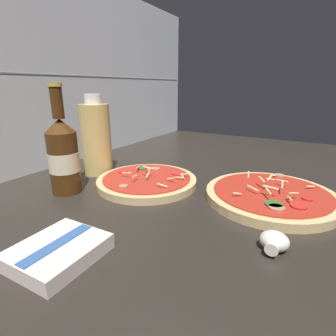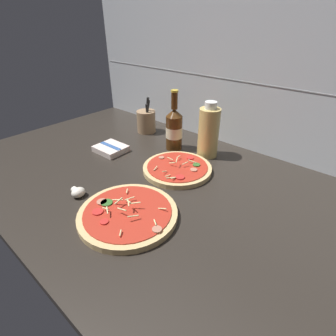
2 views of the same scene
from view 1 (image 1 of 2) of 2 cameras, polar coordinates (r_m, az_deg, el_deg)
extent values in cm
cube|color=#28231E|center=(63.16, 3.81, -6.51)|extent=(160.00, 90.00, 2.50)
cube|color=silver|center=(87.84, -24.91, 17.98)|extent=(160.00, 1.00, 60.00)
cube|color=gray|center=(87.40, -24.68, 18.02)|extent=(156.80, 0.16, 0.30)
cylinder|color=tan|center=(62.73, 21.40, -5.74)|extent=(28.33, 28.33, 1.89)
cylinder|color=#B22D1E|center=(62.33, 21.51, -4.81)|extent=(24.93, 24.93, 0.30)
cylinder|color=#B7755B|center=(72.96, 23.09, -1.52)|extent=(2.59, 2.59, 0.40)
cylinder|color=#336628|center=(55.29, 22.07, -7.33)|extent=(3.49, 3.49, 0.40)
cylinder|color=red|center=(60.79, 28.14, -5.91)|extent=(2.28, 2.28, 0.40)
cylinder|color=red|center=(56.50, 26.55, -7.39)|extent=(3.04, 3.04, 0.40)
cylinder|color=#B7755B|center=(53.97, 22.55, -8.00)|extent=(3.03, 3.03, 0.40)
cylinder|color=beige|center=(57.69, 20.90, -4.57)|extent=(2.95, 2.02, 0.76)
cylinder|color=beige|center=(61.52, 21.28, -1.96)|extent=(2.46, 0.90, 1.09)
cylinder|color=beige|center=(69.82, 17.09, -1.44)|extent=(2.72, 0.94, 1.22)
cylinder|color=beige|center=(59.74, 17.96, -4.20)|extent=(1.69, 2.83, 0.66)
cylinder|color=beige|center=(62.75, 19.86, -2.44)|extent=(2.59, 2.22, 0.89)
cylinder|color=beige|center=(67.05, 28.56, -3.54)|extent=(1.52, 1.73, 0.61)
cylinder|color=beige|center=(58.65, 25.71, -4.97)|extent=(2.42, 1.72, 0.86)
cylinder|color=beige|center=(61.59, 23.64, -3.29)|extent=(3.23, 0.80, 0.92)
cylinder|color=beige|center=(57.53, 24.92, -5.92)|extent=(2.04, 1.23, 0.56)
cylinder|color=beige|center=(58.41, 21.47, -3.98)|extent=(0.67, 3.13, 0.70)
cylinder|color=beige|center=(61.58, 21.44, -2.28)|extent=(2.14, 1.63, 0.99)
cylinder|color=beige|center=(65.50, 23.56, -2.57)|extent=(1.75, 2.84, 0.78)
cylinder|color=beige|center=(56.83, 14.81, -5.39)|extent=(1.46, 1.68, 0.73)
cylinder|color=beige|center=(71.18, 21.85, -1.54)|extent=(2.06, 1.47, 0.38)
cylinder|color=tan|center=(67.93, -4.40, -2.81)|extent=(25.36, 25.36, 1.79)
cylinder|color=#B22D1E|center=(67.58, -4.42, -1.98)|extent=(22.31, 22.31, 0.30)
cylinder|color=#B7755B|center=(72.91, -2.67, -0.19)|extent=(2.51, 2.51, 0.40)
cylinder|color=red|center=(71.55, -9.89, -0.78)|extent=(2.74, 2.74, 0.40)
cylinder|color=red|center=(69.03, 2.02, -1.20)|extent=(3.13, 3.13, 0.40)
cylinder|color=#336628|center=(73.75, -5.66, -0.05)|extent=(2.73, 2.73, 0.40)
cylinder|color=#B7755B|center=(61.16, -9.71, -3.96)|extent=(2.12, 2.12, 0.40)
cylinder|color=beige|center=(71.97, -6.54, 0.11)|extent=(3.02, 1.62, 1.17)
cylinder|color=beige|center=(66.29, 3.20, -1.82)|extent=(2.78, 2.22, 0.85)
cylinder|color=beige|center=(63.35, 0.60, -2.34)|extent=(0.52, 2.02, 0.95)
cylinder|color=beige|center=(60.00, -1.22, -3.79)|extent=(0.96, 2.48, 0.91)
cylinder|color=beige|center=(65.01, 2.50, -2.09)|extent=(0.45, 2.52, 0.81)
cylinder|color=beige|center=(63.99, -7.27, -1.80)|extent=(2.57, 0.86, 0.78)
cylinder|color=beige|center=(69.47, -4.53, -0.06)|extent=(1.26, 2.45, 0.83)
cylinder|color=beige|center=(64.95, -4.43, -1.47)|extent=(2.48, 0.91, 1.15)
cylinder|color=beige|center=(66.48, -4.16, 0.16)|extent=(1.64, 2.49, 0.96)
cylinder|color=beige|center=(67.41, 3.13, -1.47)|extent=(0.54, 3.32, 1.46)
cylinder|color=beige|center=(67.00, -8.94, -1.07)|extent=(0.84, 2.60, 0.64)
cylinder|color=#47280F|center=(65.68, -21.63, 1.05)|extent=(6.89, 6.89, 14.39)
cone|color=#47280F|center=(63.96, -22.51, 8.56)|extent=(6.89, 6.89, 3.04)
cylinder|color=#47280F|center=(63.50, -23.03, 12.92)|extent=(2.62, 2.62, 6.76)
cylinder|color=gold|center=(63.41, -23.44, 16.30)|extent=(3.01, 3.01, 0.80)
cylinder|color=beige|center=(65.61, -21.66, 1.29)|extent=(6.96, 6.96, 4.61)
cylinder|color=#D6B766|center=(77.23, -15.34, 5.97)|extent=(8.24, 8.24, 19.61)
cylinder|color=white|center=(75.92, -16.03, 14.22)|extent=(4.53, 4.53, 2.67)
cylinder|color=white|center=(43.35, 21.76, -15.66)|extent=(2.00, 2.00, 2.00)
ellipsoid|color=silver|center=(44.87, 22.13, -14.51)|extent=(3.78, 4.45, 3.11)
cube|color=beige|center=(43.32, -22.73, -16.38)|extent=(12.59, 11.06, 2.40)
cube|color=#335693|center=(42.65, -22.94, -14.94)|extent=(11.72, 2.26, 0.16)
camera|label=2|loc=(1.11, 50.05, 25.02)|focal=28.00mm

